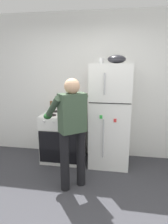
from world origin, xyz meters
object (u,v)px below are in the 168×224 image
stove_range (64,137)px  red_pot (71,111)px  mixing_bowl (117,59)px  pepper_mill (51,106)px  coffee_mug (101,60)px  refrigerator (110,116)px  person_cook (71,124)px

stove_range → red_pot: red_pot is taller
stove_range → mixing_bowl: 1.69m
pepper_mill → stove_range: bearing=-35.0°
stove_range → pepper_mill: size_ratio=4.88×
red_pot → coffee_mug: 1.02m
stove_range → refrigerator: bearing=0.7°
red_pot → pepper_mill: size_ratio=1.90×
person_cook → pepper_mill: 1.21m
refrigerator → coffee_mug: size_ratio=15.96×
stove_range → mixing_bowl: mixing_bowl is taller
stove_range → mixing_bowl: (0.93, 0.01, 1.41)m
red_pot → pepper_mill: bearing=151.5°
refrigerator → mixing_bowl: 0.96m
refrigerator → person_cook: 0.97m
refrigerator → mixing_bowl: mixing_bowl is taller
mixing_bowl → stove_range: bearing=-179.4°
red_pot → mixing_bowl: bearing=3.7°
stove_range → red_pot: (0.16, -0.04, 0.51)m
red_pot → stove_range: bearing=166.1°
red_pot → coffee_mug: size_ratio=3.12×
pepper_mill → coffee_mug: bearing=-8.8°
pepper_mill → mixing_bowl: mixing_bowl is taller
refrigerator → mixing_bowl: bearing=0.2°
refrigerator → mixing_bowl: size_ratio=5.98×
red_pot → pepper_mill: pepper_mill is taller
refrigerator → person_cook: (-0.51, -0.83, 0.07)m
person_cook → coffee_mug: coffee_mug is taller
refrigerator → stove_range: bearing=-179.3°
coffee_mug → mixing_bowl: bearing=-11.0°
person_cook → coffee_mug: (0.33, 0.88, 0.87)m
stove_range → coffee_mug: (0.67, 0.06, 1.39)m
refrigerator → pepper_mill: size_ratio=9.74×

